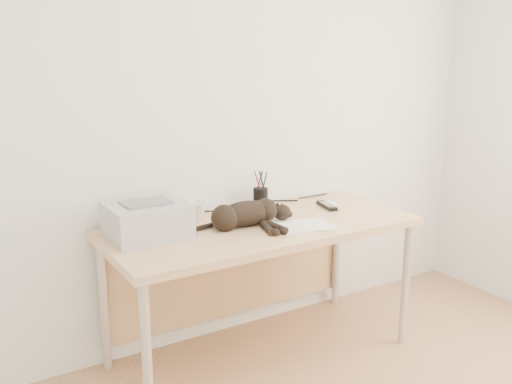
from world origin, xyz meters
TOP-DOWN VIEW (x-y plane):
  - wall_back at (0.00, 1.75)m, footprint 3.50×0.00m
  - desk at (0.00, 1.48)m, footprint 1.60×0.70m
  - printer at (-0.57, 1.50)m, footprint 0.37×0.31m
  - papers at (0.15, 1.26)m, footprint 0.36×0.30m
  - cat at (-0.10, 1.40)m, footprint 0.60×0.29m
  - mug at (-0.23, 1.65)m, footprint 0.13×0.13m
  - pen_cup at (0.16, 1.65)m, footprint 0.08×0.08m
  - remote_grey at (-0.06, 1.60)m, footprint 0.07×0.20m
  - remote_black at (0.48, 1.46)m, footprint 0.08×0.18m
  - mouse at (0.54, 1.51)m, footprint 0.09×0.12m
  - cable_tangle at (0.00, 1.70)m, footprint 1.36×0.08m

SIDE VIEW (x-z plane):
  - desk at x=0.00m, z-range 0.24..0.98m
  - papers at x=0.15m, z-range 0.74..0.75m
  - cable_tangle at x=0.00m, z-range 0.74..0.75m
  - remote_black at x=0.48m, z-range 0.74..0.76m
  - remote_grey at x=-0.06m, z-range 0.74..0.76m
  - mouse at x=0.54m, z-range 0.74..0.77m
  - mug at x=-0.23m, z-range 0.74..0.83m
  - pen_cup at x=0.16m, z-range 0.69..0.90m
  - cat at x=-0.10m, z-range 0.73..0.87m
  - printer at x=-0.57m, z-range 0.74..0.91m
  - wall_back at x=0.00m, z-range -0.45..3.05m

